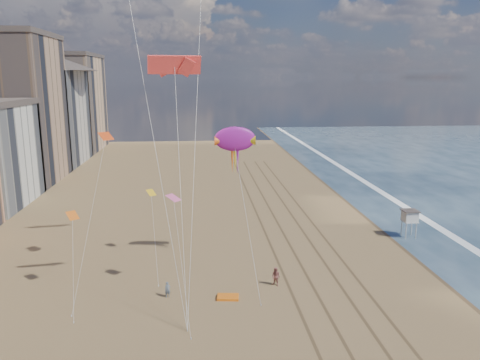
% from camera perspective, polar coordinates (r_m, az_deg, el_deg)
% --- Properties ---
extents(wet_sand, '(260.00, 260.00, 0.00)m').
position_cam_1_polar(wet_sand, '(72.82, 18.58, -4.58)').
color(wet_sand, '#42301E').
rests_on(wet_sand, ground).
extents(foam, '(260.00, 260.00, 0.00)m').
position_cam_1_polar(foam, '(74.59, 21.55, -4.41)').
color(foam, white).
rests_on(foam, ground).
extents(tracks, '(7.68, 120.00, 0.01)m').
position_cam_1_polar(tracks, '(58.72, 7.55, -8.09)').
color(tracks, brown).
rests_on(tracks, ground).
extents(buildings, '(34.72, 131.35, 29.00)m').
position_cam_1_polar(buildings, '(96.36, -27.15, 6.94)').
color(buildings, '#C6B284').
rests_on(buildings, ground).
extents(lifeguard_stand, '(2.01, 2.01, 3.63)m').
position_cam_1_polar(lifeguard_stand, '(64.71, 19.99, -4.20)').
color(lifeguard_stand, silver).
rests_on(lifeguard_stand, ground).
extents(grounded_kite, '(2.17, 1.52, 0.23)m').
position_cam_1_polar(grounded_kite, '(45.61, -1.48, -14.08)').
color(grounded_kite, orange).
rests_on(grounded_kite, ground).
extents(show_kite, '(4.47, 5.86, 17.28)m').
position_cam_1_polar(show_kite, '(50.25, -0.63, 4.97)').
color(show_kite, '#92168E').
rests_on(show_kite, ground).
extents(kite_flyer_a, '(0.65, 0.53, 1.52)m').
position_cam_1_polar(kite_flyer_a, '(46.07, -8.82, -13.06)').
color(kite_flyer_a, slate).
rests_on(kite_flyer_a, ground).
extents(kite_flyer_b, '(1.18, 1.15, 1.92)m').
position_cam_1_polar(kite_flyer_b, '(47.85, 4.41, -11.68)').
color(kite_flyer_b, '#8E4D48').
rests_on(kite_flyer_b, ground).
extents(small_kites, '(11.19, 10.95, 7.66)m').
position_cam_1_polar(small_kites, '(48.45, -13.91, 0.17)').
color(small_kites, '#D75C14').
rests_on(small_kites, ground).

